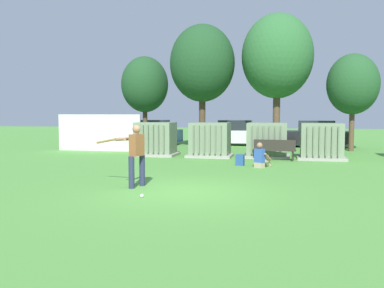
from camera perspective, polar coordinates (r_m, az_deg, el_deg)
name	(u,v)px	position (r m, az deg, el deg)	size (l,w,h in m)	color
ground_plane	(184,192)	(10.85, -1.17, -6.67)	(96.00, 96.00, 0.00)	#51933D
fence_panel	(99,133)	(23.14, -12.76, 1.53)	(4.80, 0.12, 2.00)	silver
transformer_west	(156,139)	(20.17, -5.07, 0.64)	(2.10, 1.70, 1.62)	#9E9B93
transformer_mid_west	(210,140)	(19.51, 2.52, 0.53)	(2.10, 1.70, 1.62)	#9E9B93
transformer_mid_east	(267,141)	(19.49, 10.35, 0.46)	(2.10, 1.70, 1.62)	#9E9B93
transformer_east	(321,142)	(19.32, 17.47, 0.30)	(2.10, 1.70, 1.62)	#9E9B93
park_bench	(275,148)	(18.32, 11.37, -0.59)	(1.83, 0.57, 0.92)	#2D2823
batter	(135,152)	(11.57, -7.88, -1.14)	(1.60, 0.78, 1.74)	#282D4C
sports_ball	(142,196)	(10.22, -6.96, -7.13)	(0.09, 0.09, 0.09)	white
seated_spectator	(261,158)	(15.89, 9.53, -1.87)	(0.68, 0.78, 0.96)	tan
backpack	(240,160)	(16.38, 6.67, -2.23)	(0.35, 0.31, 0.44)	#264C8C
tree_left	(145,85)	(26.32, -6.55, 8.16)	(2.94, 2.94, 5.63)	#4C3828
tree_center_left	(202,64)	(24.41, 1.44, 11.06)	(3.77, 3.77, 7.21)	#4C3828
tree_center_right	(277,57)	(24.27, 11.73, 11.77)	(4.02, 4.02, 7.68)	brown
tree_right	(353,84)	(24.12, 21.37, 7.69)	(2.76, 2.76, 5.28)	brown
parked_car_leftmost	(150,133)	(27.70, -5.83, 1.54)	(4.21, 1.94, 1.62)	navy
parked_car_left_of_center	(234,134)	(26.83, 5.79, 1.45)	(4.25, 2.03, 1.62)	silver
parked_car_right_of_center	(315,135)	(26.27, 16.60, 1.23)	(4.31, 2.14, 1.62)	black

